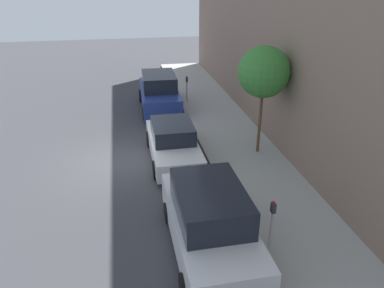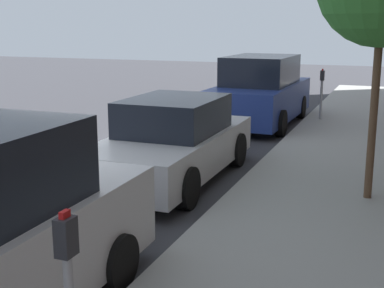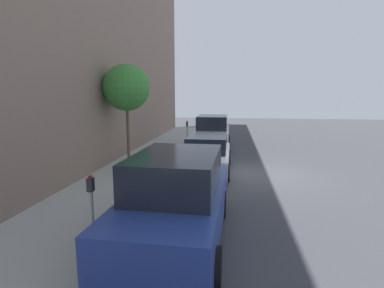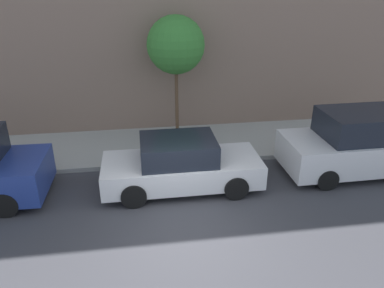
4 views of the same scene
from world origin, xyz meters
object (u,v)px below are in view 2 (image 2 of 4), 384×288
object	(u,v)px
parked_sedan_second	(173,142)
parked_suv_third	(260,93)
parking_meter_far	(322,89)
parking_meter_near	(69,287)

from	to	relation	value
parked_sedan_second	parked_suv_third	xyz separation A→B (m)	(0.14, 6.12, 0.21)
parked_sedan_second	parking_meter_far	distance (m)	7.00
parking_meter_far	parked_suv_third	bearing A→B (deg)	-158.55
parked_sedan_second	parking_meter_far	bearing A→B (deg)	75.25
parked_suv_third	parking_meter_far	distance (m)	1.77
parked_suv_third	parking_meter_near	bearing A→B (deg)	-82.28
parked_sedan_second	parked_suv_third	world-z (taller)	parked_suv_third
parked_suv_third	parking_meter_far	bearing A→B (deg)	21.45
parked_suv_third	parking_meter_far	world-z (taller)	parked_suv_third
parked_sedan_second	parking_meter_near	world-z (taller)	parking_meter_near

